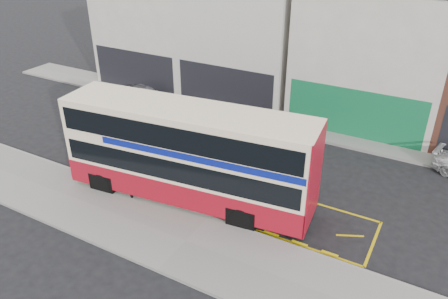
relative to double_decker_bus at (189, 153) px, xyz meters
The scene contains 14 objects.
ground 3.08m from the double_decker_bus, 20.76° to the right, with size 120.00×120.00×0.00m, color black.
pavement 4.16m from the double_decker_bus, 60.58° to the right, with size 40.00×4.00×0.15m, color gray.
kerb 3.12m from the double_decker_bus, 31.23° to the right, with size 40.00×0.15×0.15m, color gray.
far_pavement 10.79m from the double_decker_bus, 80.97° to the left, with size 50.00×3.00×0.15m, color gray.
road_markings 3.17m from the double_decker_bus, 30.58° to the left, with size 14.00×3.40×0.01m, color gold, non-canonical shape.
terrace_far_left 18.76m from the double_decker_bus, 129.53° to the left, with size 8.00×8.01×10.80m.
terrace_left 15.13m from the double_decker_bus, 105.01° to the left, with size 8.00×8.01×11.80m.
terrace_green_shop 15.47m from the double_decker_bus, 70.28° to the left, with size 9.00×8.01×11.30m.
double_decker_bus is the anchor object (origin of this frame).
bus_stop_post 2.87m from the double_decker_bus, 147.25° to the right, with size 0.73×0.13×2.96m.
car_silver 13.00m from the double_decker_bus, 137.79° to the left, with size 1.58×3.94×1.34m, color silver.
car_grey 8.07m from the double_decker_bus, 89.33° to the left, with size 1.55×4.44×1.46m, color #3B3D42.
street_tree_left 18.40m from the double_decker_bus, 140.91° to the left, with size 2.79×2.79×6.03m.
street_tree_right 12.91m from the double_decker_bus, 66.29° to the left, with size 2.16×2.16×4.66m.
Camera 1 is at (8.45, -14.14, 12.39)m, focal length 35.00 mm.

